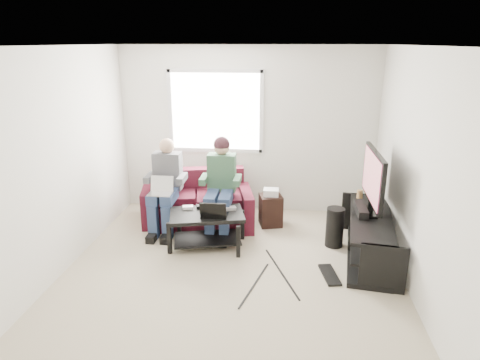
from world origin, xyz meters
name	(u,v)px	position (x,y,z in m)	size (l,w,h in m)	color
floor	(229,279)	(0.00, 0.00, 0.00)	(4.50, 4.50, 0.00)	#B9AC90
ceiling	(227,46)	(0.00, 0.00, 2.60)	(4.50, 4.50, 0.00)	white
wall_back	(247,131)	(0.00, 2.25, 1.30)	(4.50, 4.50, 0.00)	silver
wall_front	(177,286)	(0.00, -2.25, 1.30)	(4.50, 4.50, 0.00)	silver
wall_left	(52,167)	(-2.00, 0.00, 1.30)	(4.50, 4.50, 0.00)	silver
wall_right	(422,178)	(2.00, 0.00, 1.30)	(4.50, 4.50, 0.00)	silver
window	(215,112)	(-0.50, 2.23, 1.60)	(1.48, 0.04, 1.28)	white
sofa	(197,203)	(-0.70, 1.61, 0.29)	(1.82, 1.04, 0.78)	#481222
person_left	(165,182)	(-1.10, 1.34, 0.72)	(0.40, 0.71, 1.31)	navy
person_right	(220,179)	(-0.30, 1.36, 0.78)	(0.40, 0.71, 1.36)	navy
laptop_silver	(161,190)	(-1.10, 1.09, 0.68)	(0.32, 0.22, 0.24)	silver
coffee_table	(207,222)	(-0.41, 0.81, 0.35)	(1.07, 0.80, 0.48)	black
laptop_black	(214,207)	(-0.29, 0.73, 0.60)	(0.34, 0.24, 0.24)	black
controller_a	(188,207)	(-0.69, 0.93, 0.50)	(0.14, 0.09, 0.04)	silver
controller_b	(202,206)	(-0.51, 0.99, 0.50)	(0.14, 0.09, 0.04)	black
controller_c	(231,208)	(-0.11, 0.96, 0.50)	(0.14, 0.09, 0.04)	gray
tv_stand	(369,239)	(1.70, 0.74, 0.25)	(0.73, 1.75, 0.56)	black
tv	(373,179)	(1.70, 0.84, 1.02)	(0.12, 1.10, 0.81)	black
soundbar	(361,209)	(1.58, 0.84, 0.61)	(0.12, 0.50, 0.10)	black
drink_cup	(360,194)	(1.65, 1.37, 0.62)	(0.08, 0.08, 0.12)	#AF804B
console_white	(376,248)	(1.70, 0.34, 0.32)	(0.30, 0.22, 0.06)	silver
console_grey	(366,223)	(1.70, 1.04, 0.33)	(0.34, 0.26, 0.08)	gray
console_black	(370,235)	(1.70, 0.69, 0.33)	(0.38, 0.30, 0.07)	black
subwoofer	(335,227)	(1.29, 1.00, 0.27)	(0.24, 0.24, 0.54)	black
keyboard_floor	(330,275)	(1.17, 0.20, 0.01)	(0.16, 0.48, 0.03)	black
end_table	(271,209)	(0.41, 1.61, 0.26)	(0.32, 0.32, 0.57)	black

